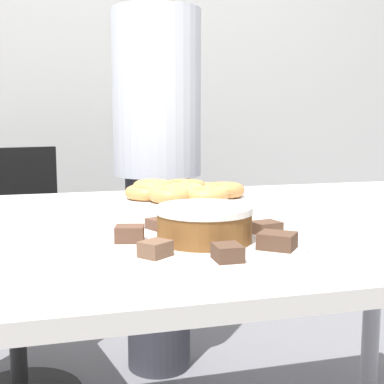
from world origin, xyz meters
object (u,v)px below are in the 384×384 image
object	(u,v)px
office_chair_left	(13,281)
frosted_cake	(204,223)
person_standing	(158,162)
plate_donuts	(184,199)
plate_cake	(204,244)

from	to	relation	value
office_chair_left	frosted_cake	size ratio (longest dim) A/B	5.28
person_standing	plate_donuts	distance (m)	0.64
person_standing	frosted_cake	world-z (taller)	person_standing
person_standing	plate_cake	bearing A→B (deg)	-97.49
frosted_cake	office_chair_left	bearing A→B (deg)	110.28
person_standing	office_chair_left	world-z (taller)	person_standing
office_chair_left	plate_cake	size ratio (longest dim) A/B	2.50
person_standing	plate_cake	xyz separation A→B (m)	(-0.15, -1.15, -0.04)
plate_cake	plate_donuts	world-z (taller)	same
plate_donuts	frosted_cake	size ratio (longest dim) A/B	1.99
plate_cake	frosted_cake	xyz separation A→B (m)	(0.00, 0.00, 0.04)
person_standing	frosted_cake	distance (m)	1.16
frosted_cake	plate_cake	bearing A→B (deg)	-135.00
office_chair_left	plate_donuts	bearing A→B (deg)	-60.17
plate_cake	plate_donuts	distance (m)	0.52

